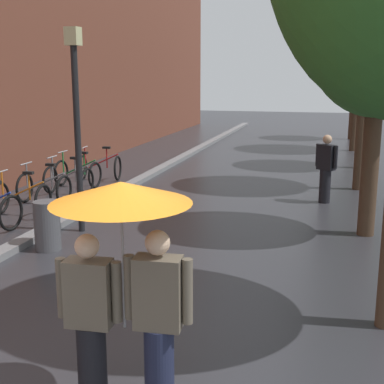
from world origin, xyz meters
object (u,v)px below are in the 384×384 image
parked_bicycle_6 (78,173)px  litter_bin (47,226)px  parked_bicycle_5 (68,180)px  street_tree_4 (359,45)px  street_tree_3 (375,41)px  street_tree_2 (369,10)px  street_tree_1 (381,22)px  street_tree_5 (357,52)px  parked_bicycle_3 (21,198)px  street_lamp_post (77,114)px  parked_bicycle_7 (100,167)px  couple_under_umbrella (123,260)px  parked_bicycle_4 (44,188)px  pedestrian_walking_midground (326,168)px

parked_bicycle_6 → litter_bin: parked_bicycle_6 is taller
parked_bicycle_5 → street_tree_4: bearing=54.8°
street_tree_3 → street_tree_4: 4.04m
street_tree_2 → street_tree_4: 7.54m
street_tree_1 → litter_bin: street_tree_1 is taller
street_tree_2 → litter_bin: street_tree_2 is taller
street_tree_2 → street_tree_5: 11.49m
street_tree_4 → parked_bicycle_5: street_tree_4 is taller
street_tree_2 → parked_bicycle_3: size_ratio=5.72×
street_lamp_post → parked_bicycle_3: bearing=157.4°
street_tree_4 → street_tree_1: bearing=-90.3°
street_tree_2 → parked_bicycle_7: (-7.03, -0.55, -4.10)m
parked_bicycle_5 → litter_bin: (1.71, -4.00, 0.05)m
couple_under_umbrella → street_tree_3: bearing=78.9°
parked_bicycle_4 → parked_bicycle_5: same height
street_tree_1 → parked_bicycle_5: (-7.00, 1.68, -3.44)m
couple_under_umbrella → parked_bicycle_6: bearing=119.2°
parked_bicycle_6 → couple_under_umbrella: size_ratio=0.54×
litter_bin → pedestrian_walking_midground: pedestrian_walking_midground is taller
street_tree_2 → parked_bicycle_5: bearing=-160.3°
parked_bicycle_3 → parked_bicycle_5: same height
parked_bicycle_7 → street_lamp_post: size_ratio=0.31×
street_tree_5 → parked_bicycle_3: (-7.10, -16.08, -3.56)m
street_tree_2 → street_tree_4: (0.07, 7.52, -0.45)m
street_lamp_post → parked_bicycle_5: bearing=121.8°
street_tree_1 → pedestrian_walking_midground: size_ratio=3.45×
street_tree_5 → parked_bicycle_5: 16.08m
litter_bin → parked_bicycle_4: bearing=121.1°
street_tree_1 → parked_bicycle_5: street_tree_1 is taller
parked_bicycle_5 → parked_bicycle_6: size_ratio=0.98×
parked_bicycle_4 → litter_bin: size_ratio=1.28×
street_tree_3 → parked_bicycle_4: bearing=-136.6°
street_lamp_post → pedestrian_walking_midground: 5.89m
couple_under_umbrella → street_lamp_post: (-2.93, 5.01, 0.82)m
parked_bicycle_4 → litter_bin: bearing=-58.9°
couple_under_umbrella → street_lamp_post: 5.86m
street_tree_1 → litter_bin: bearing=-156.3°
street_tree_1 → parked_bicycle_6: 8.38m
parked_bicycle_4 → street_tree_2: bearing=26.7°
street_tree_5 → parked_bicycle_7: 14.44m
parked_bicycle_5 → parked_bicycle_6: (-0.20, 0.90, 0.00)m
street_tree_3 → parked_bicycle_5: bearing=-140.9°
street_tree_4 → parked_bicycle_5: (-7.07, -10.03, -3.65)m
street_tree_5 → parked_bicycle_3: bearing=-113.8°
parked_bicycle_4 → couple_under_umbrella: size_ratio=0.52×
pedestrian_walking_midground → street_tree_1: bearing=-71.8°
parked_bicycle_7 → pedestrian_walking_midground: size_ratio=0.73×
street_tree_2 → couple_under_umbrella: 11.03m
street_tree_5 → pedestrian_walking_midground: size_ratio=3.44×
street_tree_4 → street_tree_5: (0.03, 3.96, -0.09)m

